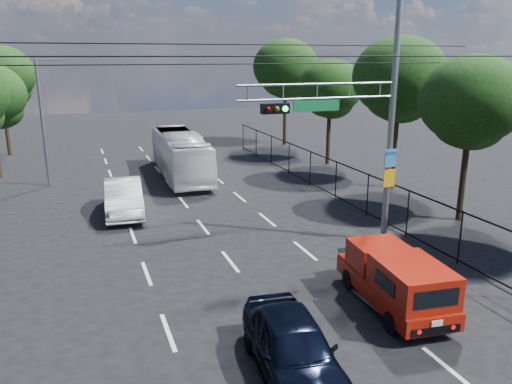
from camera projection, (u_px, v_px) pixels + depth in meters
name	position (u px, v px, depth m)	size (l,w,h in m)	color
lane_markings	(192.00, 214.00, 23.53)	(6.12, 38.00, 0.01)	beige
signal_mast	(365.00, 111.00, 18.45)	(6.43, 0.39, 9.50)	slate
streetlight_left	(45.00, 117.00, 27.63)	(2.09, 0.22, 7.08)	slate
utility_wires	(220.00, 55.00, 16.93)	(22.00, 5.04, 0.74)	black
fence_right	(354.00, 188.00, 24.12)	(0.06, 34.03, 2.00)	black
tree_right_b	(471.00, 108.00, 21.40)	(4.50, 4.50, 7.31)	black
tree_right_c	(400.00, 84.00, 26.85)	(5.10, 5.10, 8.29)	black
tree_right_d	(330.00, 92.00, 33.29)	(4.32, 4.32, 7.02)	black
tree_right_e	(286.00, 72.00, 40.31)	(5.28, 5.28, 8.58)	black
tree_left_e	(0.00, 79.00, 36.11)	(4.92, 4.92, 7.99)	black
red_pickup	(395.00, 278.00, 14.59)	(2.16, 4.79, 1.73)	black
navy_hatchback	(293.00, 348.00, 11.46)	(1.75, 4.36, 1.48)	black
white_bus	(180.00, 154.00, 30.54)	(2.31, 9.86, 2.75)	silver
white_van	(124.00, 197.00, 23.39)	(1.67, 4.79, 1.58)	silver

